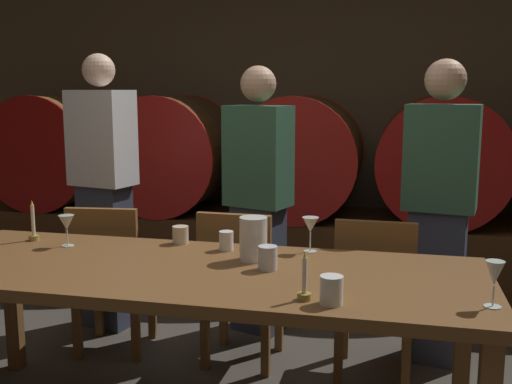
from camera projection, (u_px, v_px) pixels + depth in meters
back_wall at (310, 112)px, 5.41m from camera, size 6.79×0.24×2.65m
barrel_shelf at (299, 244)px, 5.06m from camera, size 6.11×0.90×0.50m
wine_barrel_far_left at (60, 150)px, 5.42m from camera, size 0.99×0.91×0.99m
wine_barrel_left at (173, 153)px, 5.18m from camera, size 0.99×0.91×0.99m
wine_barrel_center at (301, 156)px, 4.94m from camera, size 0.99×0.91×0.99m
wine_barrel_right at (441, 160)px, 4.69m from camera, size 0.99×0.91×0.99m
dining_table at (193, 283)px, 2.60m from camera, size 2.48×0.88×0.76m
chair_left at (110, 272)px, 3.45m from camera, size 0.45×0.45×0.88m
chair_center at (240, 280)px, 3.30m from camera, size 0.41×0.41×0.88m
chair_right at (375, 291)px, 3.12m from camera, size 0.41×0.41×0.88m
guest_left at (104, 191)px, 3.81m from camera, size 0.42×0.32×1.74m
guest_center at (258, 198)px, 3.74m from camera, size 0.44×0.35×1.66m
guest_right at (439, 211)px, 3.30m from camera, size 0.42×0.30×1.68m
candle_left at (33, 229)px, 3.05m from camera, size 0.05×0.05×0.21m
candle_right at (304, 287)px, 2.18m from camera, size 0.05×0.05×0.18m
pitcher at (253, 239)px, 2.68m from camera, size 0.12×0.12×0.20m
wine_glass_left at (67, 223)px, 2.92m from camera, size 0.08×0.08×0.15m
wine_glass_center at (310, 226)px, 2.82m from camera, size 0.08×0.08×0.17m
wine_glass_right at (495, 275)px, 2.09m from camera, size 0.07×0.07×0.17m
cup_far_left at (181, 235)px, 2.99m from camera, size 0.08×0.08×0.09m
cup_center_left at (226, 241)px, 2.86m from camera, size 0.07×0.07×0.09m
cup_center_right at (268, 258)px, 2.55m from camera, size 0.08×0.08×0.10m
cup_far_right at (331, 290)px, 2.13m from camera, size 0.08×0.08×0.10m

